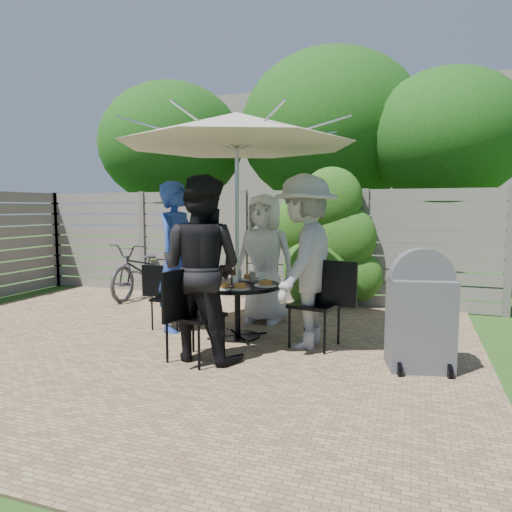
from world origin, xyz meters
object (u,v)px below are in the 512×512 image
(bicycle, at_px, (143,269))
(glass_left, at_px, (214,278))
(glass_right, at_px, (261,278))
(syrup_jug, at_px, (235,276))
(person_front, at_px, (201,269))
(plate_right, at_px, (265,284))
(person_back, at_px, (264,259))
(glass_back, at_px, (239,275))
(glass_front, at_px, (236,282))
(person_left, at_px, (178,257))
(plate_front, at_px, (223,287))
(chair_left, at_px, (170,310))
(chair_right, at_px, (316,322))
(plate_left, at_px, (211,280))
(umbrella, at_px, (237,129))
(coffee_cup, at_px, (253,277))
(chair_back, at_px, (268,302))
(patio_table, at_px, (237,300))
(bbq_grill, at_px, (420,315))
(chair_front, at_px, (195,334))
(plate_extra, at_px, (240,287))
(plate_back, at_px, (250,278))
(person_right, at_px, (305,262))

(bicycle, bearing_deg, glass_left, -42.40)
(glass_right, height_order, syrup_jug, syrup_jug)
(person_front, relative_size, glass_left, 13.41)
(plate_right, xyz_separation_m, syrup_jug, (-0.41, 0.08, 0.06))
(person_back, distance_m, glass_back, 0.60)
(glass_left, relative_size, glass_right, 1.00)
(glass_front, bearing_deg, syrup_jug, 113.61)
(person_left, xyz_separation_m, plate_front, (0.80, -0.42, -0.26))
(chair_left, xyz_separation_m, glass_left, (0.69, -0.16, 0.48))
(chair_right, bearing_deg, plate_left, 6.81)
(glass_right, bearing_deg, umbrella, -162.43)
(coffee_cup, bearing_deg, chair_back, 93.27)
(person_back, relative_size, plate_left, 6.70)
(umbrella, height_order, glass_right, umbrella)
(person_back, bearing_deg, chair_right, -40.72)
(patio_table, distance_m, bicycle, 3.13)
(glass_left, xyz_separation_m, bbq_grill, (2.31, -0.34, -0.19))
(patio_table, relative_size, person_left, 0.57)
(chair_front, distance_m, person_front, 0.66)
(plate_front, distance_m, plate_extra, 0.19)
(person_front, relative_size, glass_front, 13.41)
(plate_left, xyz_separation_m, plate_extra, (0.52, -0.34, 0.00))
(chair_back, distance_m, syrup_jug, 1.04)
(plate_front, xyz_separation_m, bicycle, (-2.50, 2.22, -0.20))
(plate_extra, bearing_deg, chair_right, 16.32)
(glass_back, distance_m, glass_right, 0.40)
(chair_back, xyz_separation_m, person_back, (-0.01, -0.13, 0.62))
(plate_left, relative_size, bicycle, 0.14)
(chair_back, relative_size, plate_back, 3.18)
(umbrella, xyz_separation_m, glass_front, (0.08, -0.27, -1.72))
(chair_left, height_order, glass_right, chair_left)
(chair_back, bearing_deg, chair_front, -2.39)
(person_right, bearing_deg, plate_left, -90.00)
(coffee_cup, bearing_deg, person_back, 94.88)
(chair_front, relative_size, chair_right, 0.98)
(plate_extra, relative_size, bicycle, 0.13)
(coffee_cup, distance_m, bbq_grill, 2.04)
(chair_front, relative_size, plate_right, 3.73)
(chair_back, height_order, bicycle, bicycle)
(glass_front, height_order, syrup_jug, syrup_jug)
(plate_back, relative_size, plate_extra, 1.08)
(patio_table, height_order, bicycle, bicycle)
(person_left, distance_m, plate_extra, 1.09)
(chair_front, bearing_deg, syrup_jug, 11.22)
(plate_left, height_order, bbq_grill, bbq_grill)
(chair_left, xyz_separation_m, glass_right, (1.23, 0.01, 0.48))
(chair_back, relative_size, plate_extra, 3.45)
(person_back, xyz_separation_m, glass_left, (-0.33, -0.91, -0.14))
(person_front, height_order, glass_back, person_front)
(plate_back, bearing_deg, umbrella, -94.43)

